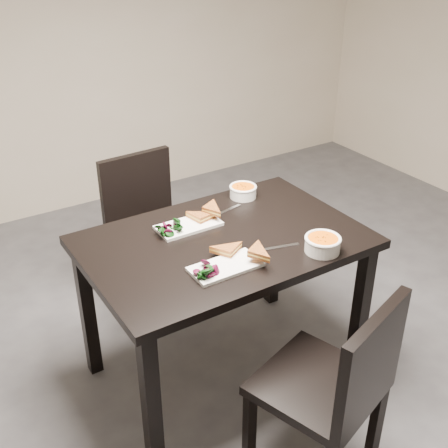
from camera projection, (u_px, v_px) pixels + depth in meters
name	position (u px, v px, depth m)	size (l,w,h in m)	color
ground	(291.00, 403.00, 2.60)	(5.00, 5.00, 0.00)	#47474C
table	(224.00, 257.00, 2.49)	(1.20, 0.80, 0.75)	black
chair_near	(338.00, 384.00, 2.04)	(0.53, 0.53, 0.85)	black
chair_far	(148.00, 222.00, 3.13)	(0.44, 0.44, 0.85)	black
plate_near	(226.00, 267.00, 2.23)	(0.29, 0.14, 0.01)	white
sandwich_near	(237.00, 254.00, 2.25)	(0.14, 0.11, 0.05)	#B05E24
salad_near	(204.00, 268.00, 2.17)	(0.09, 0.08, 0.04)	black
soup_bowl_near	(323.00, 243.00, 2.33)	(0.15, 0.15, 0.07)	white
cutlery_near	(279.00, 247.00, 2.37)	(0.18, 0.02, 0.00)	silver
plate_far	(189.00, 226.00, 2.52)	(0.29, 0.14, 0.01)	white
sandwich_far	(203.00, 217.00, 2.53)	(0.14, 0.11, 0.05)	#B05E24
salad_far	(168.00, 226.00, 2.46)	(0.09, 0.08, 0.04)	black
soup_bowl_far	(243.00, 191.00, 2.78)	(0.14, 0.14, 0.06)	white
cutlery_far	(226.00, 211.00, 2.66)	(0.18, 0.02, 0.00)	silver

